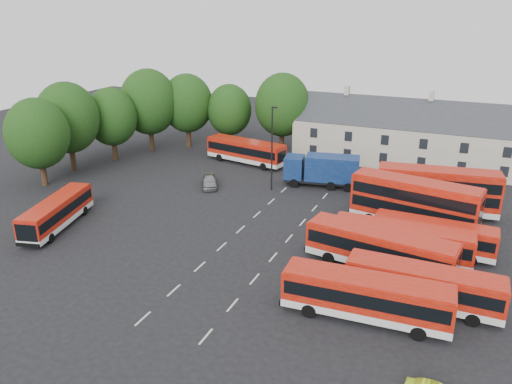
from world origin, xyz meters
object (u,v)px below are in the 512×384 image
at_px(bus_dd_south, 414,201).
at_px(silver_car, 209,181).
at_px(box_truck, 323,169).
at_px(lamppost, 272,147).
at_px(bus_west, 57,211).
at_px(bus_row_a, 366,295).

relative_size(bus_dd_south, silver_car, 2.81).
xyz_separation_m(box_truck, lamppost, (-5.02, -3.71, 3.15)).
bearing_deg(bus_dd_south, bus_west, -146.72).
height_order(bus_dd_south, bus_west, bus_dd_south).
distance_m(bus_dd_south, silver_car, 23.96).
height_order(bus_row_a, lamppost, lamppost).
bearing_deg(box_truck, lamppost, -153.82).
bearing_deg(silver_car, lamppost, -16.56).
bearing_deg(bus_west, silver_car, -40.80).
xyz_separation_m(bus_west, lamppost, (15.25, 17.98, 3.57)).
bearing_deg(bus_row_a, box_truck, 109.72).
bearing_deg(bus_row_a, lamppost, 123.10).
height_order(silver_car, lamppost, lamppost).
xyz_separation_m(silver_car, lamppost, (7.28, 1.85, 4.55)).
height_order(box_truck, lamppost, lamppost).
height_order(bus_west, lamppost, lamppost).
height_order(box_truck, silver_car, box_truck).
distance_m(bus_west, silver_car, 18.02).
xyz_separation_m(box_truck, silver_car, (-12.30, -5.56, -1.40)).
bearing_deg(bus_dd_south, lamppost, 175.30).
bearing_deg(silver_car, bus_west, -147.15).
distance_m(bus_row_a, bus_dd_south, 16.90).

